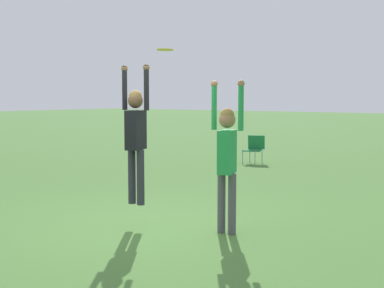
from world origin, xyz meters
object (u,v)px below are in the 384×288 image
person_defending (227,152)px  camping_chair_1 (254,147)px  person_jumping (136,131)px  frisbee (165,50)px

person_defending → camping_chair_1: 8.58m
person_jumping → camping_chair_1: bearing=-1.2°
person_jumping → frisbee: bearing=-100.1°
frisbee → person_jumping: bearing=-171.5°
person_jumping → frisbee: frisbee is taller
person_defending → frisbee: (-0.86, -0.39, 1.51)m
person_jumping → camping_chair_1: size_ratio=2.55×
person_jumping → camping_chair_1: person_jumping is taller
person_jumping → person_defending: (1.39, 0.47, -0.29)m
person_jumping → person_defending: bearing=-90.0°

